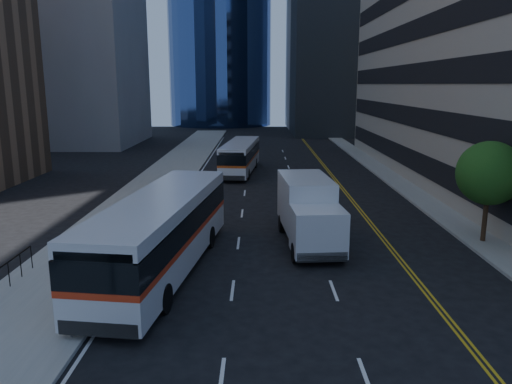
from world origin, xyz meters
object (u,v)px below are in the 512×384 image
bus_front (162,231)px  box_truck (308,211)px  street_tree (489,173)px  bus_rear (240,156)px

bus_front → box_truck: (6.64, 3.86, -0.08)m
street_tree → box_truck: size_ratio=0.72×
street_tree → box_truck: (-8.96, -0.13, -1.90)m
bus_rear → box_truck: (4.16, -20.97, 0.20)m
bus_front → bus_rear: 24.95m
bus_front → box_truck: bus_front is taller
street_tree → bus_front: size_ratio=0.39×
street_tree → bus_rear: bearing=122.2°
street_tree → bus_rear: (-13.12, 20.83, -2.10)m
bus_rear → box_truck: 21.38m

